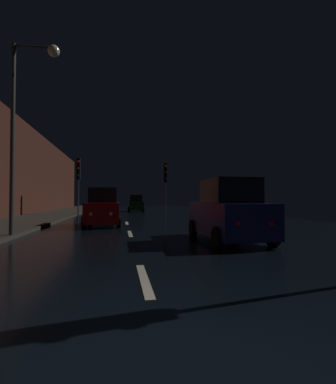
{
  "coord_description": "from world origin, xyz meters",
  "views": [
    {
      "loc": [
        -0.44,
        -2.23,
        1.44
      ],
      "look_at": [
        2.76,
        16.8,
        1.94
      ],
      "focal_mm": 27.03,
      "sensor_mm": 36.0,
      "label": 1
    }
  ],
  "objects_px": {
    "traffic_light_far_left": "(78,174)",
    "streetlamp_overhead": "(26,108)",
    "car_approaching_headlights": "(103,208)",
    "traffic_light_far_right": "(165,177)",
    "car_distant_taillights": "(136,204)",
    "car_parked_right_near": "(228,213)"
  },
  "relations": [
    {
      "from": "traffic_light_far_left",
      "to": "streetlamp_overhead",
      "type": "xyz_separation_m",
      "value": [
        0.26,
        -15.72,
        1.03
      ]
    },
    {
      "from": "car_approaching_headlights",
      "to": "traffic_light_far_left",
      "type": "bearing_deg",
      "value": -165.42
    },
    {
      "from": "traffic_light_far_right",
      "to": "traffic_light_far_left",
      "type": "bearing_deg",
      "value": -72.1
    },
    {
      "from": "car_distant_taillights",
      "to": "streetlamp_overhead",
      "type": "bearing_deg",
      "value": 167.07
    },
    {
      "from": "car_approaching_headlights",
      "to": "streetlamp_overhead",
      "type": "bearing_deg",
      "value": -26.87
    },
    {
      "from": "traffic_light_far_right",
      "to": "traffic_light_far_left",
      "type": "height_order",
      "value": "traffic_light_far_left"
    },
    {
      "from": "traffic_light_far_left",
      "to": "streetlamp_overhead",
      "type": "bearing_deg",
      "value": 7.25
    },
    {
      "from": "car_parked_right_near",
      "to": "car_approaching_headlights",
      "type": "bearing_deg",
      "value": 34.86
    },
    {
      "from": "car_parked_right_near",
      "to": "streetlamp_overhead",
      "type": "bearing_deg",
      "value": 76.96
    },
    {
      "from": "car_distant_taillights",
      "to": "car_parked_right_near",
      "type": "distance_m",
      "value": 24.9
    },
    {
      "from": "streetlamp_overhead",
      "to": "car_parked_right_near",
      "type": "distance_m",
      "value": 8.29
    },
    {
      "from": "car_distant_taillights",
      "to": "car_parked_right_near",
      "type": "relative_size",
      "value": 0.92
    },
    {
      "from": "streetlamp_overhead",
      "to": "car_approaching_headlights",
      "type": "relative_size",
      "value": 1.76
    },
    {
      "from": "car_approaching_headlights",
      "to": "car_parked_right_near",
      "type": "relative_size",
      "value": 0.96
    },
    {
      "from": "streetlamp_overhead",
      "to": "car_distant_taillights",
      "type": "relative_size",
      "value": 1.84
    },
    {
      "from": "traffic_light_far_left",
      "to": "car_parked_right_near",
      "type": "bearing_deg",
      "value": 29.45
    },
    {
      "from": "traffic_light_far_left",
      "to": "car_approaching_headlights",
      "type": "bearing_deg",
      "value": 20.89
    },
    {
      "from": "traffic_light_far_right",
      "to": "streetlamp_overhead",
      "type": "xyz_separation_m",
      "value": [
        -7.97,
        -17.37,
        1.08
      ]
    },
    {
      "from": "traffic_light_far_right",
      "to": "car_parked_right_near",
      "type": "relative_size",
      "value": 1.19
    },
    {
      "from": "streetlamp_overhead",
      "to": "car_approaching_headlights",
      "type": "bearing_deg",
      "value": 63.13
    },
    {
      "from": "traffic_light_far_right",
      "to": "car_parked_right_near",
      "type": "distance_m",
      "value": 19.24
    },
    {
      "from": "traffic_light_far_left",
      "to": "streetlamp_overhead",
      "type": "distance_m",
      "value": 15.76
    }
  ]
}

